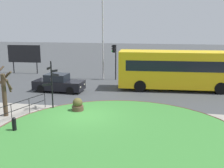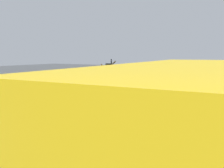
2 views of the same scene
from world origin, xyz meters
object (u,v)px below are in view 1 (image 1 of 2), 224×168
object	(u,v)px
billboard_left	(24,54)
street_tree_bare	(4,91)
bus_yellow	(179,70)
planter_near_signpost	(78,106)
signpost_directional	(52,82)
lamppost_tall	(103,32)
car_near_lane	(59,83)
traffic_light_near	(114,54)
bollard_foreground	(14,124)

from	to	relation	value
billboard_left	street_tree_bare	world-z (taller)	billboard_left
bus_yellow	planter_near_signpost	world-z (taller)	bus_yellow
bus_yellow	billboard_left	distance (m)	17.66
billboard_left	planter_near_signpost	xyz separation A→B (m)	(10.05, -12.43, -1.76)
signpost_directional	lamppost_tall	world-z (taller)	lamppost_tall
car_near_lane	traffic_light_near	world-z (taller)	traffic_light_near
street_tree_bare	traffic_light_near	bearing A→B (deg)	68.26
planter_near_signpost	traffic_light_near	bearing A→B (deg)	86.47
billboard_left	bus_yellow	bearing A→B (deg)	-19.39
car_near_lane	billboard_left	bearing A→B (deg)	136.00
bollard_foreground	bus_yellow	size ratio (longest dim) A/B	0.08
lamppost_tall	street_tree_bare	xyz separation A→B (m)	(-3.70, -12.23, -3.20)
billboard_left	car_near_lane	bearing A→B (deg)	-49.81
car_near_lane	street_tree_bare	bearing A→B (deg)	-95.30
bus_yellow	street_tree_bare	bearing A→B (deg)	35.74
lamppost_tall	billboard_left	bearing A→B (deg)	169.49
planter_near_signpost	bus_yellow	bearing A→B (deg)	46.93
car_near_lane	signpost_directional	bearing A→B (deg)	-70.62
signpost_directional	lamppost_tall	size ratio (longest dim) A/B	0.36
signpost_directional	planter_near_signpost	bearing A→B (deg)	-7.71
lamppost_tall	street_tree_bare	size ratio (longest dim) A/B	2.95
bus_yellow	street_tree_bare	xyz separation A→B (m)	(-11.07, -8.89, -0.15)
bus_yellow	traffic_light_near	xyz separation A→B (m)	(-6.19, 3.34, 0.82)
signpost_directional	planter_near_signpost	size ratio (longest dim) A/B	3.49
signpost_directional	bus_yellow	size ratio (longest dim) A/B	0.32
signpost_directional	billboard_left	bearing A→B (deg)	123.99
car_near_lane	lamppost_tall	bearing A→B (deg)	67.51
billboard_left	planter_near_signpost	size ratio (longest dim) A/B	4.09
car_near_lane	bus_yellow	bearing A→B (deg)	15.94
traffic_light_near	street_tree_bare	bearing A→B (deg)	56.90
car_near_lane	planter_near_signpost	size ratio (longest dim) A/B	4.56
bus_yellow	traffic_light_near	bearing A→B (deg)	-31.36
street_tree_bare	lamppost_tall	bearing A→B (deg)	73.18
car_near_lane	billboard_left	distance (m)	10.16
lamppost_tall	billboard_left	xyz separation A→B (m)	(-9.53, 1.77, -2.66)
signpost_directional	bollard_foreground	xyz separation A→B (m)	(-0.54, -4.12, -1.47)
bus_yellow	lamppost_tall	world-z (taller)	lamppost_tall
bollard_foreground	traffic_light_near	bearing A→B (deg)	78.24
traffic_light_near	signpost_directional	bearing A→B (deg)	65.19
bollard_foreground	traffic_light_near	xyz separation A→B (m)	(3.03, 14.54, 2.19)
bollard_foreground	traffic_light_near	distance (m)	15.01
car_near_lane	traffic_light_near	xyz separation A→B (m)	(3.88, 5.61, 1.94)
lamppost_tall	billboard_left	world-z (taller)	lamppost_tall
bus_yellow	signpost_directional	bearing A→B (deg)	36.16
car_near_lane	billboard_left	size ratio (longest dim) A/B	1.11
planter_near_signpost	billboard_left	bearing A→B (deg)	128.94
bollard_foreground	bus_yellow	xyz separation A→B (m)	(9.22, 11.20, 1.37)
traffic_light_near	street_tree_bare	xyz separation A→B (m)	(-4.88, -12.23, -0.97)
bus_yellow	car_near_lane	distance (m)	10.39
signpost_directional	bus_yellow	xyz separation A→B (m)	(8.68, 7.08, -0.09)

